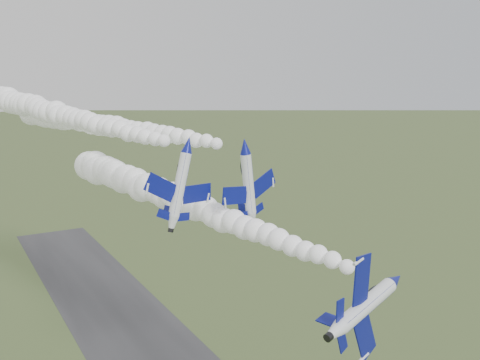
# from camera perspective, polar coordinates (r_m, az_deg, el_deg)

# --- Properties ---
(jet_lead) EXTENTS (5.51, 13.81, 11.41)m
(jet_lead) POSITION_cam_1_polar(r_m,az_deg,el_deg) (61.20, 16.32, -10.22)
(jet_lead) COLOR white
(smoke_trail_jet_lead) EXTENTS (24.09, 66.90, 5.77)m
(smoke_trail_jet_lead) POSITION_cam_1_polar(r_m,az_deg,el_deg) (84.42, -6.01, -2.37)
(smoke_trail_jet_lead) COLOR white
(jet_pair_left) EXTENTS (10.59, 12.88, 3.97)m
(jet_pair_left) POSITION_cam_1_polar(r_m,az_deg,el_deg) (70.99, -5.52, 3.77)
(jet_pair_left) COLOR white
(smoke_trail_jet_pair_left) EXTENTS (19.05, 67.29, 5.16)m
(smoke_trail_jet_pair_left) POSITION_cam_1_polar(r_m,az_deg,el_deg) (102.60, -18.29, 6.62)
(smoke_trail_jet_pair_left) COLOR white
(jet_pair_right) EXTENTS (11.24, 13.18, 3.47)m
(jet_pair_right) POSITION_cam_1_polar(r_m,az_deg,el_deg) (75.58, 0.58, 3.64)
(jet_pair_right) COLOR white
(smoke_trail_jet_pair_right) EXTENTS (22.87, 61.03, 5.13)m
(smoke_trail_jet_pair_right) POSITION_cam_1_polar(r_m,az_deg,el_deg) (101.84, -13.98, 5.70)
(smoke_trail_jet_pair_right) COLOR white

